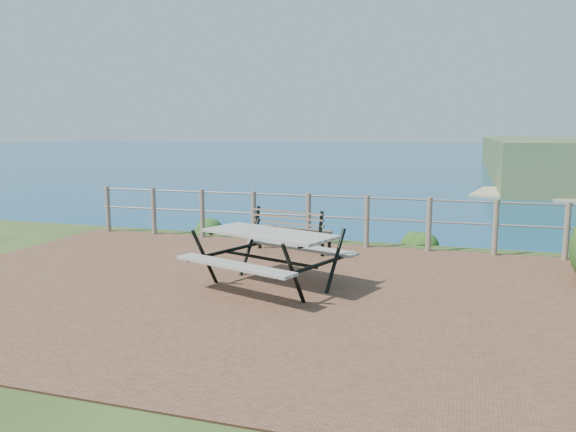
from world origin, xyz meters
name	(u,v)px	position (x,y,z in m)	size (l,w,h in m)	color
ground	(244,289)	(0.00, 0.00, 0.00)	(10.00, 7.00, 0.12)	brown
ocean	(460,139)	(0.00, 200.00, 0.00)	(1200.00, 1200.00, 0.00)	#15577E
safety_railing	(308,216)	(0.00, 3.35, 0.57)	(9.40, 0.10, 1.00)	#6B5B4C
picnic_table	(269,254)	(0.33, 0.13, 0.51)	(2.04, 1.56, 0.80)	gray
park_bench	(294,223)	(-0.07, 2.61, 0.54)	(1.49, 0.68, 0.81)	brown
shrub_lip_west	(205,231)	(-2.62, 4.09, 0.00)	(0.66, 0.66, 0.35)	#2A4D1C
shrub_lip_east	(426,243)	(2.19, 4.26, 0.00)	(0.71, 0.71, 0.43)	#224916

